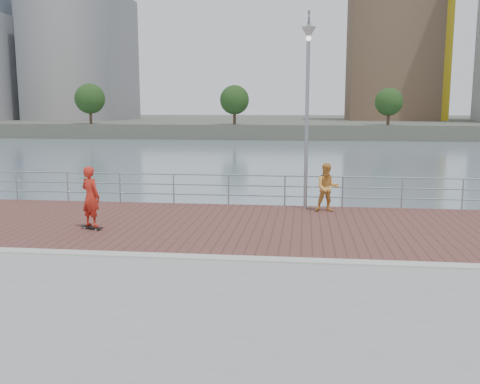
# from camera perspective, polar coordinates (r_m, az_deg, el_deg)

# --- Properties ---
(water) EXTENTS (400.00, 400.00, 0.00)m
(water) POSITION_cam_1_polar(r_m,az_deg,el_deg) (13.42, -1.06, -15.45)
(water) COLOR slate
(water) RESTS_ON ground
(brick_lane) EXTENTS (40.00, 6.80, 0.02)m
(brick_lane) POSITION_cam_1_polar(r_m,az_deg,el_deg) (16.17, 0.68, -3.62)
(brick_lane) COLOR brown
(brick_lane) RESTS_ON seawall
(curb) EXTENTS (40.00, 0.40, 0.06)m
(curb) POSITION_cam_1_polar(r_m,az_deg,el_deg) (12.70, -1.09, -7.10)
(curb) COLOR #B7B5AD
(curb) RESTS_ON seawall
(far_shore) EXTENTS (320.00, 95.00, 2.50)m
(far_shore) POSITION_cam_1_polar(r_m,az_deg,el_deg) (134.65, 6.22, 7.29)
(far_shore) COLOR #4C5142
(far_shore) RESTS_ON ground
(guardrail) EXTENTS (39.06, 0.06, 1.13)m
(guardrail) POSITION_cam_1_polar(r_m,az_deg,el_deg) (19.37, 1.78, 0.57)
(guardrail) COLOR #8C9EA8
(guardrail) RESTS_ON brick_lane
(street_lamp) EXTENTS (0.46, 1.35, 6.37)m
(street_lamp) POSITION_cam_1_polar(r_m,az_deg,el_deg) (18.13, 7.24, 12.05)
(street_lamp) COLOR gray
(street_lamp) RESTS_ON brick_lane
(skateboard) EXTENTS (0.72, 0.47, 0.08)m
(skateboard) POSITION_cam_1_polar(r_m,az_deg,el_deg) (16.26, -15.50, -3.62)
(skateboard) COLOR black
(skateboard) RESTS_ON brick_lane
(skateboarder) EXTENTS (0.76, 0.66, 1.77)m
(skateboarder) POSITION_cam_1_polar(r_m,az_deg,el_deg) (16.09, -15.64, -0.47)
(skateboarder) COLOR red
(skateboarder) RESTS_ON skateboard
(bystander) EXTENTS (0.86, 0.70, 1.66)m
(bystander) POSITION_cam_1_polar(r_m,az_deg,el_deg) (18.35, 9.30, 0.47)
(bystander) COLOR gold
(bystander) RESTS_ON brick_lane
(skyline) EXTENTS (233.00, 41.00, 54.88)m
(skyline) POSITION_cam_1_polar(r_m,az_deg,el_deg) (120.49, 20.25, 17.33)
(skyline) COLOR #ADA38E
(skyline) RESTS_ON far_shore
(shoreline_trees) EXTENTS (109.76, 5.14, 6.86)m
(shoreline_trees) POSITION_cam_1_polar(r_m,az_deg,el_deg) (90.02, -1.44, 9.77)
(shoreline_trees) COLOR #473323
(shoreline_trees) RESTS_ON far_shore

